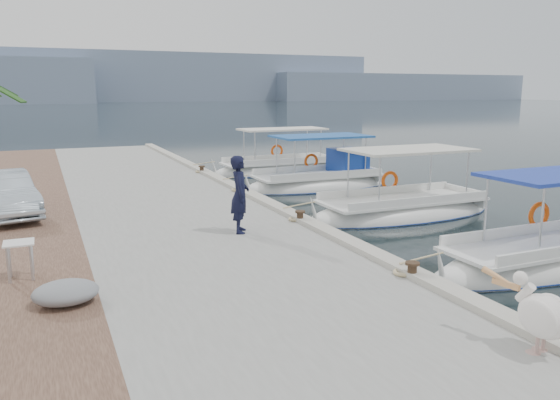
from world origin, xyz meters
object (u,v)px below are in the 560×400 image
(fishing_caique_c, at_px, (401,213))
(fishing_caique_d, at_px, (319,183))
(fisherman, at_px, (240,194))
(fishing_caique_e, at_px, (279,170))
(parked_car, at_px, (4,194))
(pelican, at_px, (541,314))

(fishing_caique_c, height_order, fishing_caique_d, same)
(fishing_caique_c, bearing_deg, fisherman, -165.34)
(fishing_caique_c, height_order, fishing_caique_e, same)
(fishing_caique_d, xyz_separation_m, fishing_caique_e, (0.14, 4.60, -0.07))
(fishing_caique_c, height_order, parked_car, fishing_caique_c)
(fishing_caique_e, bearing_deg, fishing_caique_c, -90.85)
(fishing_caique_d, distance_m, parked_car, 12.26)
(fishing_caique_c, relative_size, fishing_caique_e, 0.96)
(fishing_caique_c, xyz_separation_m, fishing_caique_e, (0.16, 10.46, 0.00))
(fishing_caique_e, xyz_separation_m, pelican, (-4.74, -19.91, 0.93))
(fishing_caique_c, xyz_separation_m, fisherman, (-6.20, -1.62, 1.36))
(pelican, bearing_deg, fishing_caique_d, 73.28)
(pelican, bearing_deg, parked_car, 120.54)
(fisherman, xyz_separation_m, parked_car, (-5.62, 4.42, -0.34))
(fishing_caique_c, bearing_deg, fishing_caique_e, 89.15)
(parked_car, bearing_deg, fisherman, -50.23)
(fisherman, distance_m, parked_car, 7.16)
(fishing_caique_c, relative_size, parked_car, 1.72)
(fishing_caique_d, bearing_deg, fisherman, -129.68)
(fishing_caique_c, bearing_deg, fishing_caique_d, 89.86)
(fishing_caique_d, xyz_separation_m, parked_car, (-11.83, -3.07, 0.95))
(fishing_caique_e, height_order, pelican, fishing_caique_e)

